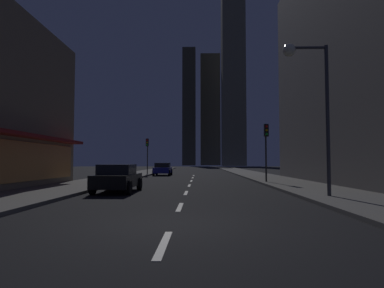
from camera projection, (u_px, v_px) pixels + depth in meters
ground_plane at (194, 175)px, 40.30m from camera, size 78.00×136.00×0.10m
sidewalk_right at (252, 174)px, 40.14m from camera, size 4.00×76.00×0.15m
sidewalk_left at (137, 174)px, 40.47m from camera, size 4.00×76.00×0.15m
lane_marking_center at (189, 186)px, 21.93m from camera, size 0.16×33.40×0.01m
skyscraper_distant_tall at (189, 107)px, 137.98m from camera, size 5.42×5.72×49.03m
skyscraper_distant_mid at (210, 110)px, 146.72m from camera, size 8.59×8.39×48.85m
skyscraper_distant_short at (233, 63)px, 123.93m from camera, size 8.47×8.68×76.94m
car_parked_near at (118, 178)px, 17.26m from camera, size 1.98×4.24×1.45m
car_parked_far at (163, 169)px, 38.21m from camera, size 1.98×4.24×1.45m
fire_hydrant_far_left at (120, 175)px, 27.22m from camera, size 0.42×0.30×0.65m
traffic_light_near_right at (266, 139)px, 23.84m from camera, size 0.32×0.48×4.20m
traffic_light_far_left at (147, 148)px, 38.95m from camera, size 0.32×0.48×4.20m
street_lamp_right at (308, 81)px, 14.28m from camera, size 1.96×0.56×6.58m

